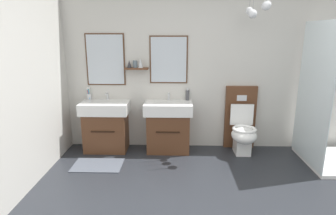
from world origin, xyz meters
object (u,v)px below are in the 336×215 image
object	(u,v)px
vanity_sink_left	(106,125)
soap_dispenser	(187,95)
toilet	(242,128)
shower_tray	(329,136)
vanity_sink_right	(168,125)
toothbrush_cup	(89,96)

from	to	relation	value
vanity_sink_left	soap_dispenser	xyz separation A→B (m)	(1.26, 0.16, 0.45)
toilet	shower_tray	size ratio (longest dim) A/B	0.51
vanity_sink_right	toilet	xyz separation A→B (m)	(1.13, -0.01, -0.03)
toothbrush_cup	shower_tray	bearing A→B (deg)	-9.11
vanity_sink_left	vanity_sink_right	xyz separation A→B (m)	(0.97, 0.00, 0.00)
toothbrush_cup	shower_tray	size ratio (longest dim) A/B	0.11
soap_dispenser	toothbrush_cup	bearing A→B (deg)	-179.63
toilet	toothbrush_cup	bearing A→B (deg)	176.14
vanity_sink_left	toothbrush_cup	xyz separation A→B (m)	(-0.28, 0.15, 0.43)
vanity_sink_left	soap_dispenser	world-z (taller)	soap_dispenser
vanity_sink_left	toilet	world-z (taller)	toilet
vanity_sink_left	toilet	distance (m)	2.10
soap_dispenser	shower_tray	size ratio (longest dim) A/B	0.10
vanity_sink_right	toothbrush_cup	world-z (taller)	toothbrush_cup
soap_dispenser	shower_tray	world-z (taller)	shower_tray
vanity_sink_right	soap_dispenser	distance (m)	0.56
soap_dispenser	vanity_sink_left	bearing A→B (deg)	-172.58
toilet	soap_dispenser	bearing A→B (deg)	168.48
toilet	toothbrush_cup	world-z (taller)	toilet
vanity_sink_left	toilet	xyz separation A→B (m)	(2.10, -0.01, -0.03)
vanity_sink_left	toilet	bearing A→B (deg)	-0.17
toilet	vanity_sink_right	bearing A→B (deg)	179.68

